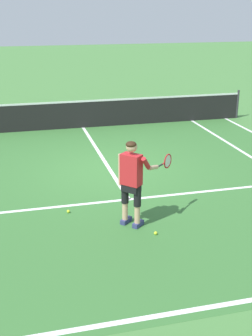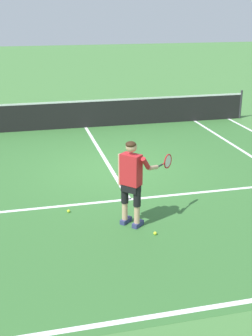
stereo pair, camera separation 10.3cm
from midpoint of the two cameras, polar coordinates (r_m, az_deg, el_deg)
ground_plane at (r=11.70m, az=-1.72°, el=-0.12°), size 80.00×80.00×0.00m
court_inner_surface at (r=10.98m, az=-0.87°, el=-1.49°), size 10.98×10.71×0.00m
line_baseline at (r=6.66m, az=9.43°, el=-17.50°), size 10.98×0.10×0.01m
line_service at (r=9.86m, az=0.72°, el=-4.05°), size 8.23×0.10×0.01m
line_centre_service at (r=12.78m, az=-2.80°, el=1.66°), size 0.10×6.40×0.01m
tennis_net at (r=15.69m, az=-5.06°, el=6.96°), size 11.96×0.08×1.07m
tennis_player at (r=8.37m, az=1.14°, el=-1.26°), size 1.17×0.71×1.71m
tennis_ball_near_feet at (r=9.32m, az=-7.08°, el=-5.51°), size 0.07×0.07×0.07m
tennis_ball_by_baseline at (r=8.42m, az=4.11°, el=-8.36°), size 0.07×0.07×0.07m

